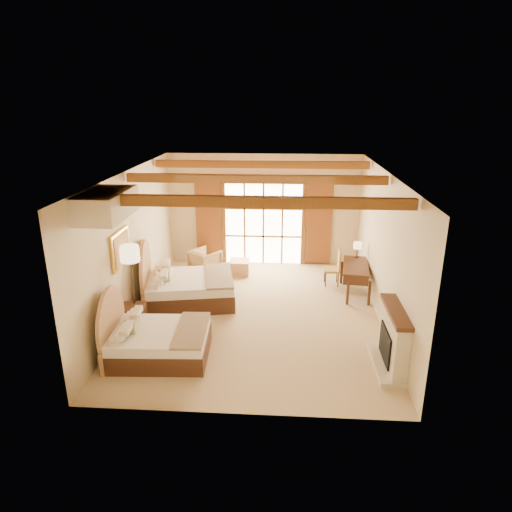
# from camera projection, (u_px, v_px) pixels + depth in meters

# --- Properties ---
(floor) EXTENTS (7.00, 7.00, 0.00)m
(floor) POSITION_uv_depth(u_px,v_px,m) (255.00, 314.00, 10.40)
(floor) COLOR #D2B88A
(floor) RESTS_ON ground
(wall_back) EXTENTS (5.50, 0.00, 5.50)m
(wall_back) POSITION_uv_depth(u_px,v_px,m) (264.00, 210.00, 13.18)
(wall_back) COLOR beige
(wall_back) RESTS_ON ground
(wall_left) EXTENTS (0.00, 7.00, 7.00)m
(wall_left) POSITION_uv_depth(u_px,v_px,m) (131.00, 245.00, 10.05)
(wall_left) COLOR beige
(wall_left) RESTS_ON ground
(wall_right) EXTENTS (0.00, 7.00, 7.00)m
(wall_right) POSITION_uv_depth(u_px,v_px,m) (384.00, 250.00, 9.70)
(wall_right) COLOR beige
(wall_right) RESTS_ON ground
(ceiling) EXTENTS (7.00, 7.00, 0.00)m
(ceiling) POSITION_uv_depth(u_px,v_px,m) (255.00, 173.00, 9.35)
(ceiling) COLOR #A76535
(ceiling) RESTS_ON ground
(ceiling_beams) EXTENTS (5.39, 4.60, 0.18)m
(ceiling_beams) POSITION_uv_depth(u_px,v_px,m) (255.00, 179.00, 9.39)
(ceiling_beams) COLOR brown
(ceiling_beams) RESTS_ON ceiling
(french_doors) EXTENTS (3.95, 0.08, 2.60)m
(french_doors) POSITION_uv_depth(u_px,v_px,m) (263.00, 222.00, 13.23)
(french_doors) COLOR white
(french_doors) RESTS_ON ground
(fireplace) EXTENTS (0.46, 1.40, 1.16)m
(fireplace) POSITION_uv_depth(u_px,v_px,m) (392.00, 342.00, 8.18)
(fireplace) COLOR beige
(fireplace) RESTS_ON ground
(painting) EXTENTS (0.06, 0.95, 0.75)m
(painting) POSITION_uv_depth(u_px,v_px,m) (121.00, 249.00, 9.29)
(painting) COLOR gold
(painting) RESTS_ON wall_left
(canopy_valance) EXTENTS (0.70, 1.40, 0.45)m
(canopy_valance) POSITION_uv_depth(u_px,v_px,m) (106.00, 205.00, 7.70)
(canopy_valance) COLOR beige
(canopy_valance) RESTS_ON ceiling
(bed_near) EXTENTS (1.91, 1.48, 1.22)m
(bed_near) POSITION_uv_depth(u_px,v_px,m) (152.00, 339.00, 8.58)
(bed_near) COLOR #462A1A
(bed_near) RESTS_ON floor
(bed_far) EXTENTS (2.37, 1.94, 1.38)m
(bed_far) POSITION_uv_depth(u_px,v_px,m) (183.00, 286.00, 10.89)
(bed_far) COLOR #462A1A
(bed_far) RESTS_ON floor
(nightstand) EXTENTS (0.54, 0.54, 0.58)m
(nightstand) POSITION_uv_depth(u_px,v_px,m) (134.00, 318.00, 9.55)
(nightstand) COLOR #462A1A
(nightstand) RESTS_ON floor
(floor_lamp) EXTENTS (0.39, 0.39, 1.84)m
(floor_lamp) POSITION_uv_depth(u_px,v_px,m) (130.00, 259.00, 9.27)
(floor_lamp) COLOR #332817
(floor_lamp) RESTS_ON floor
(armchair) EXTENTS (1.02, 1.02, 0.67)m
(armchair) POSITION_uv_depth(u_px,v_px,m) (205.00, 261.00, 12.75)
(armchair) COLOR tan
(armchair) RESTS_ON floor
(ottoman) EXTENTS (0.55, 0.55, 0.39)m
(ottoman) POSITION_uv_depth(u_px,v_px,m) (239.00, 267.00, 12.74)
(ottoman) COLOR tan
(ottoman) RESTS_ON floor
(desk) EXTENTS (0.79, 1.48, 0.76)m
(desk) POSITION_uv_depth(u_px,v_px,m) (355.00, 278.00, 11.36)
(desk) COLOR #462A1A
(desk) RESTS_ON floor
(desk_chair) EXTENTS (0.42, 0.42, 0.93)m
(desk_chair) POSITION_uv_depth(u_px,v_px,m) (332.00, 274.00, 11.96)
(desk_chair) COLOR #AD7B3E
(desk_chair) RESTS_ON floor
(desk_lamp) EXTENTS (0.20, 0.20, 0.40)m
(desk_lamp) POSITION_uv_depth(u_px,v_px,m) (358.00, 246.00, 11.68)
(desk_lamp) COLOR #332817
(desk_lamp) RESTS_ON desk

